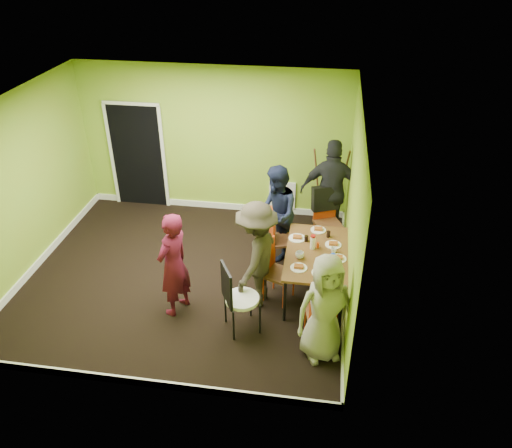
{
  "coord_description": "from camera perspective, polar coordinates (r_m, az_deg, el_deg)",
  "views": [
    {
      "loc": [
        2.07,
        -6.17,
        4.89
      ],
      "look_at": [
        1.13,
        0.0,
        1.08
      ],
      "focal_mm": 35.0,
      "sensor_mm": 36.0,
      "label": 1
    }
  ],
  "objects": [
    {
      "name": "person_standing",
      "position": [
        7.03,
        -9.41,
        -4.62
      ],
      "size": [
        0.58,
        0.69,
        1.6
      ],
      "primitive_type": "imported",
      "rotation": [
        0.0,
        0.0,
        -1.96
      ],
      "color": "#4E0D21",
      "rests_on": "ground"
    },
    {
      "name": "plate_wall_front",
      "position": [
        7.24,
        9.34,
        -3.92
      ],
      "size": [
        0.25,
        0.25,
        0.01
      ],
      "primitive_type": "cylinder",
      "color": "white",
      "rests_on": "dining_table"
    },
    {
      "name": "plate_near_right",
      "position": [
        6.99,
        4.9,
        -5.01
      ],
      "size": [
        0.24,
        0.24,
        0.01
      ],
      "primitive_type": "cylinder",
      "color": "white",
      "rests_on": "dining_table"
    },
    {
      "name": "ground",
      "position": [
        8.14,
        -7.94,
        -5.86
      ],
      "size": [
        5.0,
        5.0,
        0.0
      ],
      "primitive_type": "plane",
      "color": "black",
      "rests_on": "ground"
    },
    {
      "name": "chair_left_far",
      "position": [
        8.01,
        2.65,
        -1.27
      ],
      "size": [
        0.52,
        0.52,
        1.02
      ],
      "rotation": [
        0.0,
        0.0,
        -1.29
      ],
      "color": "#D34013",
      "rests_on": "ground"
    },
    {
      "name": "plate_far_front",
      "position": [
        6.93,
        7.44,
        -5.55
      ],
      "size": [
        0.26,
        0.26,
        0.01
      ],
      "primitive_type": "cylinder",
      "color": "white",
      "rests_on": "dining_table"
    },
    {
      "name": "glass_front",
      "position": [
        6.98,
        7.85,
        -4.83
      ],
      "size": [
        0.06,
        0.06,
        0.1
      ],
      "primitive_type": "cylinder",
      "color": "black",
      "rests_on": "dining_table"
    },
    {
      "name": "person_left_near",
      "position": [
        7.09,
        0.07,
        -3.56
      ],
      "size": [
        0.83,
        1.18,
        1.65
      ],
      "primitive_type": "imported",
      "rotation": [
        0.0,
        0.0,
        -1.79
      ],
      "color": "#302A20",
      "rests_on": "ground"
    },
    {
      "name": "person_left_far",
      "position": [
        8.11,
        2.35,
        1.2
      ],
      "size": [
        0.81,
        0.93,
        1.63
      ],
      "primitive_type": "imported",
      "rotation": [
        0.0,
        0.0,
        -1.29
      ],
      "color": "#151C36",
      "rests_on": "ground"
    },
    {
      "name": "glass_back",
      "position": [
        7.67,
        8.28,
        -1.16
      ],
      "size": [
        0.06,
        0.06,
        0.1
      ],
      "primitive_type": "cylinder",
      "color": "black",
      "rests_on": "dining_table"
    },
    {
      "name": "plate_wall_back",
      "position": [
        7.52,
        8.82,
        -2.37
      ],
      "size": [
        0.24,
        0.24,
        0.01
      ],
      "primitive_type": "cylinder",
      "color": "white",
      "rests_on": "dining_table"
    },
    {
      "name": "person_front_end",
      "position": [
        6.34,
        7.89,
        -9.54
      ],
      "size": [
        0.88,
        0.74,
        1.54
      ],
      "primitive_type": "imported",
      "rotation": [
        0.0,
        0.0,
        0.39
      ],
      "color": "gray",
      "rests_on": "ground"
    },
    {
      "name": "dining_table",
      "position": [
        7.37,
        6.95,
        -3.56
      ],
      "size": [
        0.9,
        1.5,
        0.75
      ],
      "color": "black",
      "rests_on": "ground"
    },
    {
      "name": "orange_bottle",
      "position": [
        7.41,
        7.09,
        -2.41
      ],
      "size": [
        0.04,
        0.04,
        0.09
      ],
      "primitive_type": "cylinder",
      "color": "#D34013",
      "rests_on": "dining_table"
    },
    {
      "name": "easel",
      "position": [
        9.03,
        8.33,
        3.98
      ],
      "size": [
        0.63,
        0.59,
        1.58
      ],
      "color": "brown",
      "rests_on": "ground"
    },
    {
      "name": "plate_far_back",
      "position": [
        7.84,
        7.13,
        -0.68
      ],
      "size": [
        0.24,
        0.24,
        0.01
      ],
      "primitive_type": "cylinder",
      "color": "white",
      "rests_on": "dining_table"
    },
    {
      "name": "plate_near_left",
      "position": [
        7.61,
        4.74,
        -1.62
      ],
      "size": [
        0.26,
        0.26,
        0.01
      ],
      "primitive_type": "cylinder",
      "color": "white",
      "rests_on": "dining_table"
    },
    {
      "name": "chair_back_end",
      "position": [
        8.54,
        7.96,
        2.16
      ],
      "size": [
        0.6,
        0.65,
        1.08
      ],
      "rotation": [
        0.0,
        0.0,
        3.55
      ],
      "color": "#D34013",
      "rests_on": "ground"
    },
    {
      "name": "cup_b",
      "position": [
        7.34,
        8.88,
        -2.97
      ],
      "size": [
        0.09,
        0.09,
        0.09
      ],
      "primitive_type": "imported",
      "color": "white",
      "rests_on": "dining_table"
    },
    {
      "name": "chair_left_near",
      "position": [
        7.34,
        2.08,
        -4.97
      ],
      "size": [
        0.51,
        0.51,
        0.96
      ],
      "rotation": [
        0.0,
        0.0,
        -1.93
      ],
      "color": "#D34013",
      "rests_on": "ground"
    },
    {
      "name": "glass_mid",
      "position": [
        7.54,
        5.77,
        -1.66
      ],
      "size": [
        0.06,
        0.06,
        0.09
      ],
      "primitive_type": "cylinder",
      "color": "black",
      "rests_on": "dining_table"
    },
    {
      "name": "thermos",
      "position": [
        7.36,
        6.5,
        -2.15
      ],
      "size": [
        0.07,
        0.07,
        0.2
      ],
      "primitive_type": "cylinder",
      "color": "white",
      "rests_on": "dining_table"
    },
    {
      "name": "chair_front_end",
      "position": [
        6.67,
        7.52,
        -9.77
      ],
      "size": [
        0.46,
        0.46,
        0.94
      ],
      "rotation": [
        0.0,
        0.0,
        0.2
      ],
      "color": "#D34013",
      "rests_on": "ground"
    },
    {
      "name": "blue_bottle",
      "position": [
        7.03,
        8.74,
        -4.11
      ],
      "size": [
        0.07,
        0.07,
        0.2
      ],
      "primitive_type": "cylinder",
      "color": "blue",
      "rests_on": "dining_table"
    },
    {
      "name": "cup_a",
      "position": [
        7.17,
        5.01,
        -3.55
      ],
      "size": [
        0.12,
        0.12,
        0.1
      ],
      "primitive_type": "imported",
      "color": "white",
      "rests_on": "dining_table"
    },
    {
      "name": "chair_bentwood",
      "position": [
        6.75,
        -2.22,
        -8.16
      ],
      "size": [
        0.57,
        0.56,
        1.07
      ],
      "rotation": [
        0.0,
        0.0,
        -1.07
      ],
      "color": "black",
      "rests_on": "ground"
    },
    {
      "name": "person_back_end",
      "position": [
        8.64,
        8.68,
        3.72
      ],
      "size": [
        1.09,
        0.45,
        1.85
      ],
      "primitive_type": "imported",
      "rotation": [
        0.0,
        0.0,
        3.14
      ],
      "color": "black",
      "rests_on": "ground"
    },
    {
      "name": "room_walls",
      "position": [
        7.63,
        -8.56,
        0.27
      ],
      "size": [
        5.04,
        4.54,
        2.82
      ],
      "color": "#93AF2D",
      "rests_on": "ground"
    }
  ]
}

